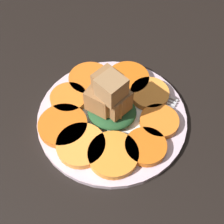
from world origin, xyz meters
TOP-DOWN VIEW (x-y plane):
  - table_slab at (0.00, 0.00)cm, footprint 120.00×120.00cm
  - plate at (0.00, 0.00)cm, footprint 26.09×26.09cm
  - carrot_slice_0 at (3.60, 7.17)cm, footprint 7.98×7.98cm
  - carrot_slice_1 at (-1.85, 7.75)cm, footprint 8.14×8.14cm
  - carrot_slice_2 at (-6.66, 5.26)cm, footprint 6.78×6.78cm
  - carrot_slice_3 at (-8.19, 0.05)cm, footprint 6.64×6.64cm
  - carrot_slice_4 at (-5.73, -5.63)cm, footprint 7.04×7.04cm
  - carrot_slice_5 at (-1.29, -8.34)cm, footprint 7.91×7.91cm
  - carrot_slice_6 at (5.70, -6.72)cm, footprint 7.83×7.83cm
  - carrot_slice_7 at (8.27, -1.57)cm, footprint 6.56×6.56cm
  - carrot_slice_8 at (7.56, 4.17)cm, footprint 8.31×8.31cm
  - center_pile at (0.20, -0.12)cm, footprint 8.66×7.61cm
  - fork at (-1.83, -6.92)cm, footprint 19.05×6.91cm

SIDE VIEW (x-z plane):
  - table_slab at x=0.00cm, z-range 0.00..2.00cm
  - plate at x=0.00cm, z-range 1.99..3.04cm
  - fork at x=-1.83cm, z-range 3.10..3.50cm
  - carrot_slice_0 at x=3.60cm, z-range 3.10..4.35cm
  - carrot_slice_1 at x=-1.85cm, z-range 3.10..4.35cm
  - carrot_slice_2 at x=-6.66cm, z-range 3.10..4.35cm
  - carrot_slice_3 at x=-8.19cm, z-range 3.10..4.35cm
  - carrot_slice_4 at x=-5.73cm, z-range 3.10..4.35cm
  - carrot_slice_5 at x=-1.29cm, z-range 3.10..4.35cm
  - carrot_slice_6 at x=5.70cm, z-range 3.10..4.35cm
  - carrot_slice_7 at x=8.27cm, z-range 3.10..4.35cm
  - carrot_slice_8 at x=7.56cm, z-range 3.10..4.35cm
  - center_pile at x=0.20cm, z-range 2.25..12.30cm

